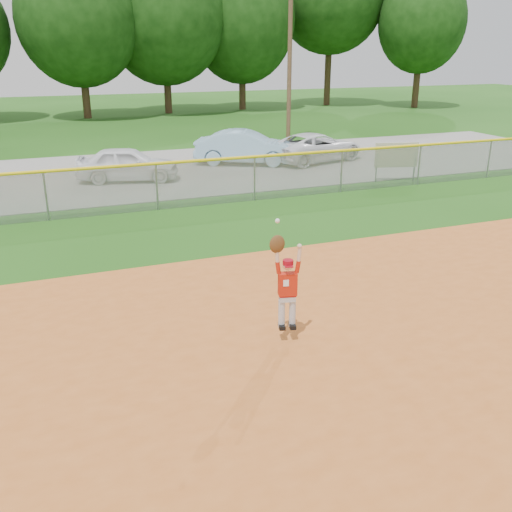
{
  "coord_description": "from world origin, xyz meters",
  "views": [
    {
      "loc": [
        -3.49,
        -7.69,
        4.91
      ],
      "look_at": [
        0.29,
        2.02,
        1.1
      ],
      "focal_mm": 40.0,
      "sensor_mm": 36.0,
      "label": 1
    }
  ],
  "objects": [
    {
      "name": "ground",
      "position": [
        0.0,
        0.0,
        0.0
      ],
      "size": [
        120.0,
        120.0,
        0.0
      ],
      "primitive_type": "plane",
      "color": "#1E4F12",
      "rests_on": "ground"
    },
    {
      "name": "clay_infield",
      "position": [
        0.0,
        -3.0,
        0.02
      ],
      "size": [
        24.0,
        16.0,
        0.04
      ],
      "primitive_type": "cube",
      "color": "#BC5D21",
      "rests_on": "ground"
    },
    {
      "name": "power_lines",
      "position": [
        1.0,
        22.0,
        4.68
      ],
      "size": [
        19.4,
        0.24,
        9.0
      ],
      "color": "#4C3823",
      "rests_on": "ground"
    },
    {
      "name": "sponsor_sign",
      "position": [
        9.46,
        10.74,
        1.0
      ],
      "size": [
        1.66,
        0.48,
        1.52
      ],
      "color": "gray",
      "rests_on": "ground"
    },
    {
      "name": "car_white_b",
      "position": [
        8.46,
        15.56,
        0.67
      ],
      "size": [
        5.01,
        3.34,
        1.28
      ],
      "primitive_type": "imported",
      "rotation": [
        0.0,
        0.0,
        1.86
      ],
      "color": "white",
      "rests_on": "parking_strip"
    },
    {
      "name": "car_white_a",
      "position": [
        -0.18,
        14.55,
        0.69
      ],
      "size": [
        4.13,
        2.48,
        1.32
      ],
      "primitive_type": "imported",
      "rotation": [
        0.0,
        0.0,
        1.32
      ],
      "color": "white",
      "rests_on": "parking_strip"
    },
    {
      "name": "parking_strip",
      "position": [
        0.0,
        16.0,
        0.01
      ],
      "size": [
        44.0,
        10.0,
        0.03
      ],
      "primitive_type": "cube",
      "color": "gray",
      "rests_on": "ground"
    },
    {
      "name": "outfield_fence",
      "position": [
        0.0,
        10.0,
        0.88
      ],
      "size": [
        40.06,
        0.1,
        1.55
      ],
      "color": "gray",
      "rests_on": "ground"
    },
    {
      "name": "tree_line",
      "position": [
        0.96,
        37.9,
        7.53
      ],
      "size": [
        62.37,
        13.0,
        14.43
      ],
      "color": "#422D1C",
      "rests_on": "ground"
    },
    {
      "name": "car_blue",
      "position": [
        5.28,
        16.09,
        0.77
      ],
      "size": [
        4.67,
        3.46,
        1.47
      ],
      "primitive_type": "imported",
      "rotation": [
        0.0,
        0.0,
        1.09
      ],
      "color": "#92BEDA",
      "rests_on": "parking_strip"
    },
    {
      "name": "ballplayer",
      "position": [
        0.26,
        0.52,
        1.12
      ],
      "size": [
        0.57,
        0.31,
        2.0
      ],
      "color": "silver",
      "rests_on": "ground"
    }
  ]
}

